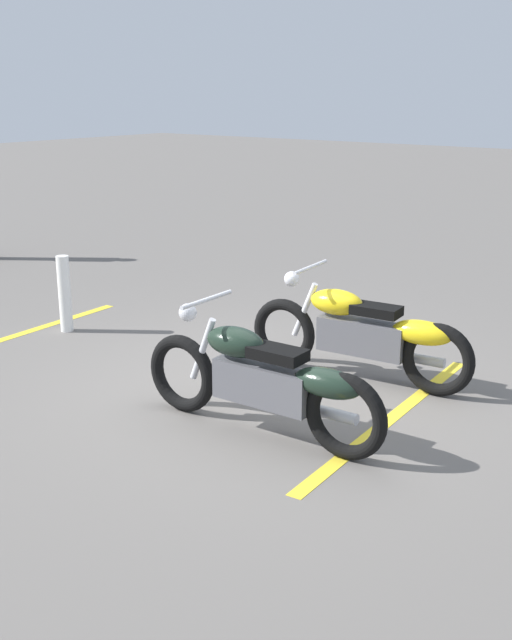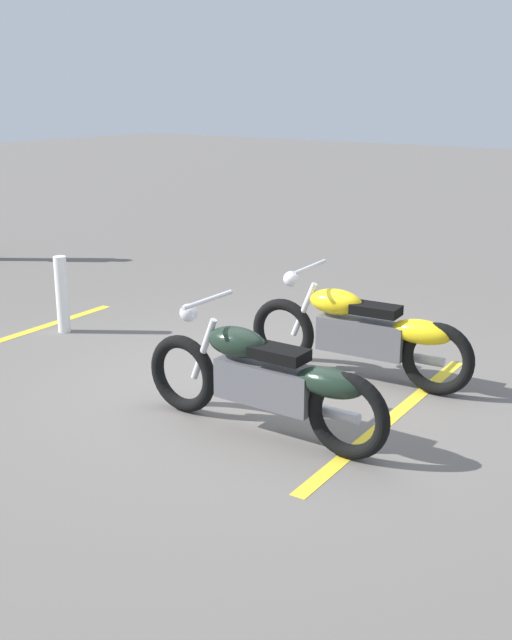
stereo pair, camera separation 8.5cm
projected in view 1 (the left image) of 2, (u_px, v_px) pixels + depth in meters
name	position (u px, v px, depth m)	size (l,w,h in m)	color
ground_plane	(261.00, 389.00, 7.11)	(60.00, 60.00, 0.00)	#66605B
motorcycle_bright_foreground	(363.00, 333.00, 7.21)	(2.23, 0.62, 1.04)	black
motorcycle_dark_foreground	(264.00, 380.00, 6.06)	(2.23, 0.62, 1.04)	black
bollard_post	(65.00, 294.00, 8.70)	(0.14, 0.14, 0.86)	white
parking_stripe_near	(393.00, 417.00, 6.50)	(3.20, 0.12, 0.01)	yellow
parking_stripe_mid	(7.00, 338.00, 8.55)	(3.20, 0.12, 0.01)	yellow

